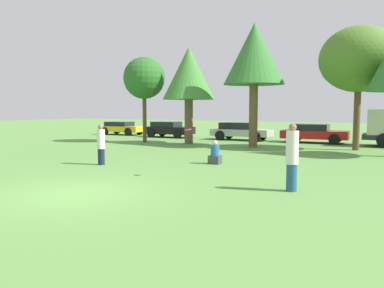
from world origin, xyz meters
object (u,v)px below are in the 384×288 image
Objects in this scene: tree_0 at (144,78)px; tree_2 at (254,55)px; frisbee at (188,130)px; person_catcher at (292,157)px; bystander_sitting at (215,155)px; parked_car_black at (169,129)px; parked_car_red at (314,133)px; parked_car_silver at (240,131)px; person_thrower at (101,145)px; tree_1 at (189,74)px; tree_3 at (359,60)px; parked_car_yellow at (121,128)px.

tree_2 reaches higher than tree_0.
frisbee is at bearing -81.60° from tree_2.
person_catcher is 0.26× the size of tree_2.
bystander_sitting is 0.25× the size of parked_car_black.
parked_car_black is (-1.02, 4.72, -3.66)m from tree_0.
tree_0 is at bearing 140.28° from bystander_sitting.
parked_car_black is 0.89× the size of parked_car_red.
tree_2 is at bearing -62.60° from parked_car_silver.
tree_0 is at bearing -178.14° from tree_2.
parked_car_silver is (-3.67, 12.17, 0.30)m from bystander_sitting.
tree_1 is at bearing 108.50° from person_thrower.
tree_3 is (8.55, 11.09, 4.13)m from person_thrower.
parked_car_yellow is (-14.01, 5.09, -4.80)m from tree_2.
person_thrower is at bearing -127.64° from tree_3.
tree_0 is 3.22m from tree_1.
tree_3 is (0.38, 12.51, 4.00)m from person_catcher.
tree_2 is (2.97, 9.95, 4.60)m from person_thrower.
tree_1 is (3.18, 0.49, 0.19)m from tree_0.
parked_car_yellow is (-19.21, 16.46, -0.34)m from person_catcher.
tree_1 is (-5.54, 7.73, 4.13)m from bystander_sitting.
tree_1 reaches higher than tree_0.
parked_car_black is (-4.19, 4.23, -3.84)m from tree_1.
parked_car_silver is at bearing 106.79° from bystander_sitting.
parked_car_yellow is at bearing 136.11° from person_thrower.
bystander_sitting is at bearing -39.72° from tree_0.
tree_2 reaches higher than frisbee.
tree_2 is at bearing -22.14° from parked_car_yellow.
parked_car_red is (1.53, 12.33, 0.29)m from bystander_sitting.
person_catcher is (8.17, -1.42, 0.13)m from person_thrower.
tree_2 is at bearing 1.86° from tree_0.
parked_car_yellow is at bearing 140.06° from bystander_sitting.
parked_car_red reaches higher than parked_car_black.
bystander_sitting is at bearing -33.02° from person_catcher.
tree_2 is (-5.20, 11.37, 4.47)m from person_catcher.
person_catcher is at bearing -42.87° from bystander_sitting.
tree_0 is 13.37m from tree_3.
person_catcher reaches higher than parked_car_silver.
person_thrower is at bearing -55.90° from parked_car_yellow.
tree_1 reaches higher than person_catcher.
tree_1 reaches higher than parked_car_red.
parked_car_black is 6.07m from parked_car_silver.
tree_2 is 1.78× the size of parked_car_yellow.
parked_car_red is at bearing 129.32° from tree_3.
person_catcher is 25.30m from parked_car_yellow.
person_catcher is 3.69m from frisbee.
person_catcher is 16.43m from parked_car_red.
person_catcher reaches higher than parked_car_yellow.
person_catcher is at bearing 0.00° from person_thrower.
bystander_sitting is at bearing -75.37° from parked_car_silver.
tree_3 is (5.58, 1.14, -0.47)m from tree_2.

